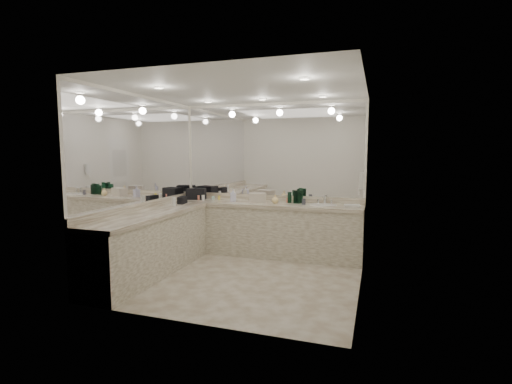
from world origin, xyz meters
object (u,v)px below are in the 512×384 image
(black_toiletry_bag, at_px, (196,194))
(soap_bottle_c, at_px, (275,199))
(soap_bottle_a, at_px, (234,195))
(soap_bottle_b, at_px, (233,195))
(cream_cosmetic_case, at_px, (257,197))
(sink, at_px, (323,206))
(wall_phone, at_px, (361,181))
(hand_towel, at_px, (352,206))

(black_toiletry_bag, relative_size, soap_bottle_c, 2.29)
(soap_bottle_a, relative_size, soap_bottle_b, 0.93)
(black_toiletry_bag, height_order, soap_bottle_a, soap_bottle_a)
(cream_cosmetic_case, relative_size, soap_bottle_c, 1.93)
(sink, xyz_separation_m, wall_phone, (0.61, -0.50, 0.46))
(soap_bottle_a, height_order, soap_bottle_b, soap_bottle_b)
(sink, bearing_deg, soap_bottle_c, -178.53)
(wall_phone, relative_size, hand_towel, 1.02)
(wall_phone, height_order, hand_towel, wall_phone)
(black_toiletry_bag, bearing_deg, sink, -0.96)
(sink, distance_m, hand_towel, 0.47)
(sink, xyz_separation_m, cream_cosmetic_case, (-1.12, 0.02, 0.09))
(hand_towel, bearing_deg, cream_cosmetic_case, 177.14)
(sink, xyz_separation_m, black_toiletry_bag, (-2.30, 0.04, 0.10))
(soap_bottle_a, bearing_deg, cream_cosmetic_case, 1.35)
(soap_bottle_c, bearing_deg, soap_bottle_b, -179.54)
(hand_towel, xyz_separation_m, soap_bottle_b, (-2.01, 0.03, 0.09))
(sink, bearing_deg, cream_cosmetic_case, 178.93)
(cream_cosmetic_case, bearing_deg, soap_bottle_c, -27.04)
(cream_cosmetic_case, relative_size, soap_bottle_a, 1.41)
(cream_cosmetic_case, height_order, soap_bottle_a, soap_bottle_a)
(soap_bottle_b, bearing_deg, soap_bottle_c, 0.46)
(soap_bottle_b, height_order, soap_bottle_c, soap_bottle_b)
(sink, distance_m, cream_cosmetic_case, 1.12)
(soap_bottle_b, relative_size, soap_bottle_c, 1.47)
(sink, height_order, hand_towel, hand_towel)
(black_toiletry_bag, distance_m, cream_cosmetic_case, 1.18)
(black_toiletry_bag, xyz_separation_m, soap_bottle_b, (0.75, -0.07, 0.01))
(hand_towel, distance_m, soap_bottle_c, 1.26)
(soap_bottle_b, bearing_deg, cream_cosmetic_case, 6.29)
(sink, height_order, wall_phone, wall_phone)
(wall_phone, height_order, soap_bottle_c, wall_phone)
(soap_bottle_c, bearing_deg, hand_towel, -1.72)
(wall_phone, height_order, black_toiletry_bag, wall_phone)
(wall_phone, bearing_deg, soap_bottle_a, 166.63)
(sink, height_order, soap_bottle_a, soap_bottle_a)
(soap_bottle_a, xyz_separation_m, soap_bottle_b, (-0.01, -0.04, 0.01))
(black_toiletry_bag, distance_m, soap_bottle_a, 0.75)
(black_toiletry_bag, distance_m, soap_bottle_c, 1.50)
(cream_cosmetic_case, distance_m, hand_towel, 1.59)
(wall_phone, bearing_deg, soap_bottle_b, 167.62)
(hand_towel, bearing_deg, wall_phone, -71.93)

